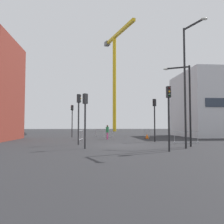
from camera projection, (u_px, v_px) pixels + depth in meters
The scene contains 16 objects.
ground at pixel (120, 145), 18.61m from camera, with size 160.00×160.00×0.00m, color #28282B.
office_block at pixel (221, 105), 33.61m from camera, with size 11.82×10.22×9.09m.
construction_crane at pixel (115, 68), 59.80m from camera, with size 6.06×16.68×25.18m.
streetlamp_tall at pixel (187, 77), 16.05m from camera, with size 0.91×1.97×8.51m.
streetlamp_short at pixel (186, 97), 17.70m from camera, with size 1.87×0.98×6.19m.
traffic_light_median at pixel (155, 113), 22.63m from camera, with size 0.37×0.37×4.17m.
traffic_light_corner at pixel (72, 116), 30.96m from camera, with size 0.39×0.31×4.29m.
traffic_light_verge at pixel (85, 111), 15.94m from camera, with size 0.37×0.36×3.79m.
traffic_light_near at pixel (169, 108), 14.32m from camera, with size 0.24×0.37×4.03m.
traffic_light_island at pixel (79, 111), 19.20m from camera, with size 0.39×0.30×4.19m.
pedestrian_walking at pixel (107, 131), 26.45m from camera, with size 0.34×0.34×1.63m.
safety_barrier_mid_span at pixel (104, 133), 30.53m from camera, with size 2.50×0.28×1.08m.
safety_barrier_right_run at pixel (81, 135), 25.05m from camera, with size 0.34×2.47×1.08m.
safety_barrier_rear at pixel (147, 133), 31.67m from camera, with size 0.23×2.31×1.08m.
safety_barrier_front at pixel (186, 137), 20.22m from camera, with size 2.35×0.10×1.08m.
traffic_cone_striped at pixel (147, 136), 27.51m from camera, with size 0.59×0.59×0.60m.
Camera 1 is at (-2.19, -18.62, 1.62)m, focal length 37.14 mm.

